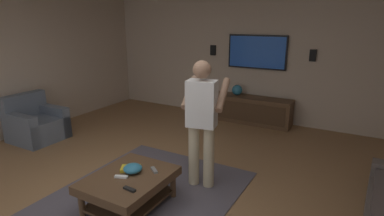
# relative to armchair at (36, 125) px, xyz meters

# --- Properties ---
(ground_plane) EXTENTS (8.99, 8.99, 0.00)m
(ground_plane) POSITION_rel_armchair_xyz_m (-0.63, -2.84, -0.28)
(ground_plane) COLOR olive
(wall_back_tv) EXTENTS (0.10, 6.89, 2.78)m
(wall_back_tv) POSITION_rel_armchair_xyz_m (3.16, -2.84, 1.11)
(wall_back_tv) COLOR #BCA893
(wall_back_tv) RESTS_ON ground
(area_rug) EXTENTS (2.60, 2.06, 0.01)m
(area_rug) POSITION_rel_armchair_xyz_m (-0.61, -2.87, -0.27)
(area_rug) COLOR #514C56
(area_rug) RESTS_ON ground
(armchair) EXTENTS (0.81, 0.82, 0.82)m
(armchair) POSITION_rel_armchair_xyz_m (0.00, 0.00, 0.00)
(armchair) COLOR slate
(armchair) RESTS_ON ground
(coffee_table) EXTENTS (1.00, 0.80, 0.40)m
(coffee_table) POSITION_rel_armchair_xyz_m (-0.81, -2.87, 0.02)
(coffee_table) COLOR #513823
(coffee_table) RESTS_ON ground
(media_console) EXTENTS (0.45, 1.70, 0.55)m
(media_console) POSITION_rel_armchair_xyz_m (2.83, -3.03, -0.00)
(media_console) COLOR #513823
(media_console) RESTS_ON ground
(tv) EXTENTS (0.05, 1.23, 0.69)m
(tv) POSITION_rel_armchair_xyz_m (3.07, -3.03, 1.18)
(tv) COLOR black
(person_standing) EXTENTS (0.60, 0.61, 1.64)m
(person_standing) POSITION_rel_armchair_xyz_m (0.05, -3.35, 0.65)
(person_standing) COLOR #C6B793
(person_standing) RESTS_ON ground
(bowl) EXTENTS (0.22, 0.22, 0.10)m
(bowl) POSITION_rel_armchair_xyz_m (-0.72, -2.85, 0.17)
(bowl) COLOR teal
(bowl) RESTS_ON coffee_table
(remote_white) EXTENTS (0.10, 0.16, 0.02)m
(remote_white) POSITION_rel_armchair_xyz_m (-0.89, -2.82, 0.13)
(remote_white) COLOR white
(remote_white) RESTS_ON coffee_table
(remote_black) EXTENTS (0.06, 0.15, 0.02)m
(remote_black) POSITION_rel_armchair_xyz_m (-1.05, -3.08, 0.13)
(remote_black) COLOR black
(remote_black) RESTS_ON coffee_table
(remote_grey) EXTENTS (0.12, 0.15, 0.02)m
(remote_grey) POSITION_rel_armchair_xyz_m (-0.58, -3.05, 0.13)
(remote_grey) COLOR slate
(remote_grey) RESTS_ON coffee_table
(book) EXTENTS (0.25, 0.27, 0.04)m
(book) POSITION_rel_armchair_xyz_m (-0.69, -2.79, 0.14)
(book) COLOR gold
(book) RESTS_ON coffee_table
(vase_round) EXTENTS (0.22, 0.22, 0.22)m
(vase_round) POSITION_rel_armchair_xyz_m (2.85, -2.71, 0.38)
(vase_round) COLOR teal
(vase_round) RESTS_ON media_console
(wall_speaker_left) EXTENTS (0.06, 0.12, 0.22)m
(wall_speaker_left) POSITION_rel_armchair_xyz_m (3.08, -4.12, 1.16)
(wall_speaker_left) COLOR black
(wall_speaker_right) EXTENTS (0.06, 0.12, 0.22)m
(wall_speaker_right) POSITION_rel_armchair_xyz_m (3.08, -2.02, 1.16)
(wall_speaker_right) COLOR black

